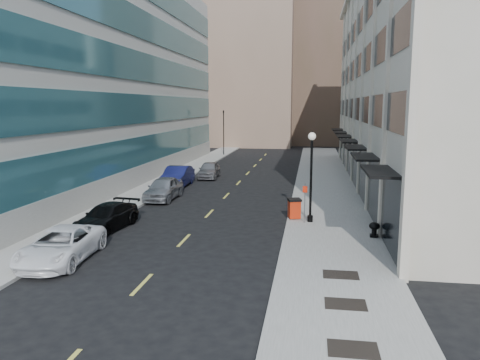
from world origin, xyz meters
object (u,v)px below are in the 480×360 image
(lamppost, at_px, (311,169))
(urn_planter, at_px, (374,228))
(car_white_van, at_px, (61,245))
(car_blue_sedan, at_px, (177,177))
(trash_bin, at_px, (294,208))
(sign_post, at_px, (305,197))
(car_black_pickup, at_px, (106,217))
(car_silver_sedan, at_px, (164,188))
(traffic_signal, at_px, (224,113))
(car_grey_sedan, at_px, (209,170))

(lamppost, distance_m, urn_planter, 4.99)
(car_white_van, xyz_separation_m, car_blue_sedan, (-0.34, 19.20, 0.13))
(trash_bin, xyz_separation_m, sign_post, (0.62, -0.97, 0.84))
(lamppost, distance_m, sign_post, 1.68)
(car_black_pickup, distance_m, lamppost, 11.78)
(car_white_van, distance_m, urn_planter, 15.11)
(car_silver_sedan, xyz_separation_m, lamppost, (10.60, -5.58, 2.42))
(lamppost, xyz_separation_m, urn_planter, (3.26, -2.71, -2.63))
(car_white_van, height_order, sign_post, sign_post)
(traffic_signal, xyz_separation_m, sign_post, (11.52, -36.05, -4.08))
(traffic_signal, relative_size, car_black_pickup, 1.45)
(lamppost, bearing_deg, car_grey_sedan, 120.60)
(car_silver_sedan, distance_m, car_blue_sedan, 5.39)
(lamppost, bearing_deg, sign_post, -132.28)
(car_grey_sedan, bearing_deg, car_silver_sedan, -99.40)
(traffic_signal, xyz_separation_m, car_black_pickup, (0.70, -38.57, -5.02))
(car_silver_sedan, xyz_separation_m, car_grey_sedan, (1.06, 10.55, -0.06))
(traffic_signal, height_order, car_silver_sedan, traffic_signal)
(sign_post, bearing_deg, trash_bin, 139.12)
(car_black_pickup, relative_size, sign_post, 2.10)
(sign_post, bearing_deg, car_silver_sedan, 166.51)
(sign_post, bearing_deg, car_grey_sedan, 135.74)
(traffic_signal, relative_size, lamppost, 1.32)
(car_grey_sedan, relative_size, urn_planter, 5.86)
(car_white_van, relative_size, lamppost, 1.00)
(traffic_signal, distance_m, car_white_van, 44.25)
(traffic_signal, distance_m, car_blue_sedan, 25.24)
(car_black_pickup, xyz_separation_m, lamppost, (11.14, 2.88, 2.55))
(traffic_signal, distance_m, sign_post, 38.06)
(car_white_van, xyz_separation_m, lamppost, (10.80, 8.26, 2.52))
(car_black_pickup, xyz_separation_m, urn_planter, (14.40, 0.16, -0.08))
(traffic_signal, bearing_deg, urn_planter, -68.54)
(traffic_signal, xyz_separation_m, lamppost, (11.84, -35.70, -2.47))
(car_black_pickup, distance_m, car_blue_sedan, 13.82)
(car_blue_sedan, bearing_deg, car_black_pickup, -90.60)
(car_grey_sedan, height_order, lamppost, lamppost)
(urn_planter, bearing_deg, car_silver_sedan, 149.09)
(car_blue_sedan, height_order, trash_bin, car_blue_sedan)
(car_silver_sedan, xyz_separation_m, trash_bin, (9.66, -4.97, -0.02))
(trash_bin, bearing_deg, sign_post, -72.97)
(trash_bin, height_order, sign_post, sign_post)
(car_black_pickup, height_order, lamppost, lamppost)
(car_silver_sedan, xyz_separation_m, car_blue_sedan, (-0.54, 5.36, 0.03))
(car_silver_sedan, height_order, urn_planter, car_silver_sedan)
(trash_bin, bearing_deg, traffic_signal, 91.70)
(traffic_signal, relative_size, car_white_van, 1.33)
(traffic_signal, xyz_separation_m, car_silver_sedan, (1.24, -30.11, -4.90))
(lamppost, bearing_deg, traffic_signal, 108.35)
(car_black_pickup, distance_m, trash_bin, 10.78)
(car_black_pickup, distance_m, sign_post, 11.15)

